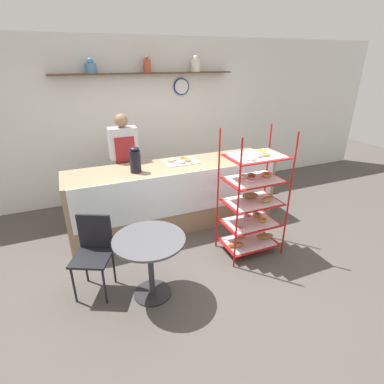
% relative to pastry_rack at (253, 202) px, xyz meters
% --- Properties ---
extents(ground_plane, '(14.00, 14.00, 0.00)m').
position_rel_pastry_rack_xyz_m(ground_plane, '(-0.66, 0.01, -0.72)').
color(ground_plane, '#4C4742').
extents(back_wall, '(10.00, 0.30, 2.70)m').
position_rel_pastry_rack_xyz_m(back_wall, '(-0.66, 2.41, 0.65)').
color(back_wall, white).
rests_on(back_wall, ground_plane).
extents(display_counter, '(3.06, 0.74, 0.95)m').
position_rel_pastry_rack_xyz_m(display_counter, '(-0.66, 1.06, -0.24)').
color(display_counter, '#937A5B').
rests_on(display_counter, ground_plane).
extents(pastry_rack, '(0.74, 0.51, 1.62)m').
position_rel_pastry_rack_xyz_m(pastry_rack, '(0.00, 0.00, 0.00)').
color(pastry_rack, '#B71414').
rests_on(pastry_rack, ground_plane).
extents(person_worker, '(0.41, 0.23, 1.64)m').
position_rel_pastry_rack_xyz_m(person_worker, '(-1.26, 1.57, 0.18)').
color(person_worker, '#282833').
rests_on(person_worker, ground_plane).
extents(cafe_table, '(0.74, 0.74, 0.71)m').
position_rel_pastry_rack_xyz_m(cafe_table, '(-1.41, -0.30, -0.18)').
color(cafe_table, '#262628').
rests_on(cafe_table, ground_plane).
extents(cafe_chair, '(0.51, 0.51, 0.86)m').
position_rel_pastry_rack_xyz_m(cafe_chair, '(-1.93, 0.04, -0.19)').
color(cafe_chair, black).
rests_on(cafe_chair, ground_plane).
extents(coffee_carafe, '(0.15, 0.15, 0.35)m').
position_rel_pastry_rack_xyz_m(coffee_carafe, '(-1.23, 0.98, 0.41)').
color(coffee_carafe, black).
rests_on(coffee_carafe, display_counter).
extents(donut_tray_counter, '(0.47, 0.35, 0.05)m').
position_rel_pastry_rack_xyz_m(donut_tray_counter, '(-0.53, 1.15, 0.25)').
color(donut_tray_counter, silver).
rests_on(donut_tray_counter, display_counter).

